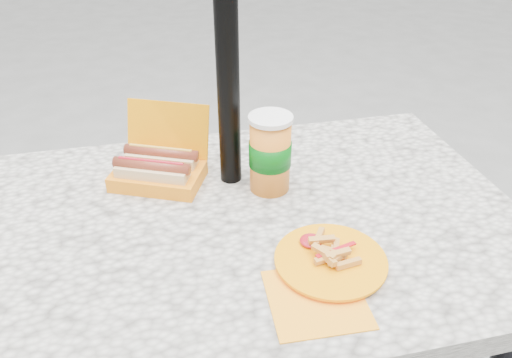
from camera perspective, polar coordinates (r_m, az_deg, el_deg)
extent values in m
cube|color=beige|center=(1.09, -1.29, -5.45)|extent=(1.20, 0.80, 0.05)
cylinder|color=black|center=(1.58, -21.94, -11.72)|extent=(0.07, 0.07, 0.70)
cylinder|color=black|center=(1.68, 13.72, -6.86)|extent=(0.07, 0.07, 0.70)
cylinder|color=black|center=(1.05, -3.39, 16.34)|extent=(0.05, 0.05, 2.20)
cube|color=orange|center=(1.20, -11.08, 0.34)|extent=(0.24, 0.20, 0.04)
cube|color=orange|center=(1.23, -10.06, 5.65)|extent=(0.20, 0.12, 0.13)
cube|color=#CFB588|center=(1.16, -11.72, 0.42)|extent=(0.17, 0.11, 0.04)
cylinder|color=#983D29|center=(1.15, -11.86, 1.49)|extent=(0.17, 0.10, 0.03)
cylinder|color=#A6121D|center=(1.14, -11.93, 2.02)|extent=(0.14, 0.07, 0.01)
cube|color=#CFB588|center=(1.21, -10.67, 1.93)|extent=(0.17, 0.11, 0.04)
cylinder|color=#983D29|center=(1.20, -10.80, 2.98)|extent=(0.17, 0.10, 0.03)
cylinder|color=gold|center=(1.19, -10.86, 3.49)|extent=(0.14, 0.07, 0.01)
cube|color=orange|center=(0.90, 6.90, -13.43)|extent=(0.17, 0.17, 0.00)
cylinder|color=orange|center=(0.96, 8.51, -9.24)|extent=(0.20, 0.20, 0.01)
cylinder|color=orange|center=(0.96, 8.53, -9.07)|extent=(0.21, 0.21, 0.01)
cube|color=orange|center=(0.94, 9.32, -8.42)|extent=(0.05, 0.02, 0.01)
cube|color=orange|center=(0.94, 9.42, -8.80)|extent=(0.05, 0.04, 0.01)
cube|color=orange|center=(0.95, 8.75, -8.65)|extent=(0.03, 0.05, 0.01)
cube|color=orange|center=(0.94, 7.74, -8.26)|extent=(0.04, 0.05, 0.01)
cube|color=orange|center=(0.97, 9.08, -7.78)|extent=(0.03, 0.05, 0.01)
cube|color=orange|center=(0.98, 7.22, -6.58)|extent=(0.04, 0.05, 0.01)
cube|color=orange|center=(0.94, 8.10, -8.98)|extent=(0.05, 0.02, 0.01)
cube|color=orange|center=(0.97, 7.51, -6.88)|extent=(0.05, 0.02, 0.01)
cube|color=orange|center=(0.96, 8.83, -8.36)|extent=(0.05, 0.03, 0.01)
cube|color=orange|center=(0.96, 8.86, -8.25)|extent=(0.05, 0.04, 0.01)
cube|color=orange|center=(0.94, 10.52, -9.48)|extent=(0.05, 0.02, 0.01)
cube|color=orange|center=(0.94, 8.02, -8.77)|extent=(0.03, 0.05, 0.01)
ellipsoid|color=#A6121D|center=(0.98, 6.31, -7.02)|extent=(0.04, 0.04, 0.01)
cube|color=red|center=(0.96, 9.14, -7.98)|extent=(0.09, 0.03, 0.00)
cylinder|color=orange|center=(1.12, 1.61, 2.71)|extent=(0.09, 0.09, 0.17)
cylinder|color=#03550D|center=(1.12, 1.61, 2.94)|extent=(0.10, 0.10, 0.06)
cylinder|color=white|center=(1.08, 1.68, 6.95)|extent=(0.10, 0.10, 0.01)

